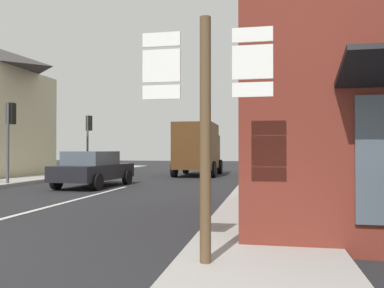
# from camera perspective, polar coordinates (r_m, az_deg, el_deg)

# --- Properties ---
(ground_plane) EXTENTS (80.00, 80.00, 0.00)m
(ground_plane) POSITION_cam_1_polar(r_m,az_deg,el_deg) (14.92, -12.15, -6.71)
(ground_plane) COLOR #232326
(sidewalk_right) EXTENTS (2.24, 44.00, 0.14)m
(sidewalk_right) POSITION_cam_1_polar(r_m,az_deg,el_deg) (11.76, 10.55, -7.98)
(sidewalk_right) COLOR #9E9B96
(sidewalk_right) RESTS_ON ground
(lane_centre_stripe) EXTENTS (0.16, 12.00, 0.01)m
(lane_centre_stripe) POSITION_cam_1_polar(r_m,az_deg,el_deg) (11.37, -20.14, -8.51)
(lane_centre_stripe) COLOR silver
(lane_centre_stripe) RESTS_ON ground
(sedan_far) EXTENTS (2.21, 4.32, 1.47)m
(sedan_far) POSITION_cam_1_polar(r_m,az_deg,el_deg) (16.97, -13.90, -3.42)
(sedan_far) COLOR black
(sedan_far) RESTS_ON ground
(delivery_truck) EXTENTS (2.54, 5.03, 3.05)m
(delivery_truck) POSITION_cam_1_polar(r_m,az_deg,el_deg) (23.65, 0.84, -0.54)
(delivery_truck) COLOR #4C2D14
(delivery_truck) RESTS_ON ground
(route_sign_post) EXTENTS (1.66, 0.14, 3.20)m
(route_sign_post) POSITION_cam_1_polar(r_m,az_deg,el_deg) (5.00, 1.95, 3.43)
(route_sign_post) COLOR brown
(route_sign_post) RESTS_ON ground
(traffic_light_near_right) EXTENTS (0.30, 0.49, 3.43)m
(traffic_light_near_right) POSITION_cam_1_polar(r_m,az_deg,el_deg) (15.17, 7.50, 2.98)
(traffic_light_near_right) COLOR #47474C
(traffic_light_near_right) RESTS_ON ground
(traffic_light_near_left) EXTENTS (0.30, 0.49, 3.52)m
(traffic_light_near_left) POSITION_cam_1_polar(r_m,az_deg,el_deg) (18.52, -24.51, 2.56)
(traffic_light_near_left) COLOR #47474C
(traffic_light_near_left) RESTS_ON ground
(traffic_light_far_left) EXTENTS (0.30, 0.49, 3.60)m
(traffic_light_far_left) POSITION_cam_1_polar(r_m,az_deg,el_deg) (24.99, -14.53, 1.80)
(traffic_light_far_left) COLOR #47474C
(traffic_light_far_left) RESTS_ON ground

